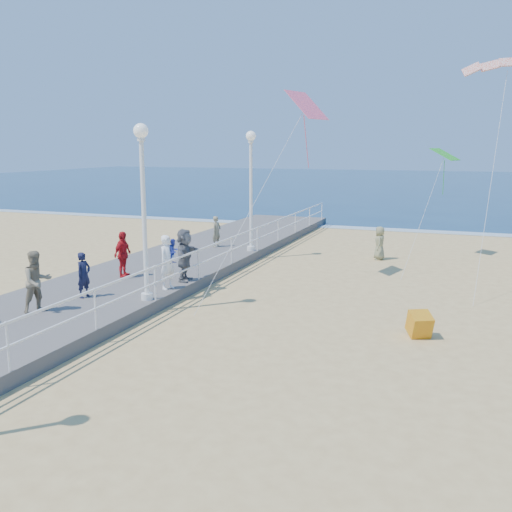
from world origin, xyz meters
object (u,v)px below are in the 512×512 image
(spectator_1, at_px, (37,282))
(beach_walker_c, at_px, (380,243))
(spectator_3, at_px, (123,254))
(spectator_5, at_px, (185,255))
(woman_holding_toddler, at_px, (168,262))
(lamp_post_far, at_px, (251,178))
(toddler_held, at_px, (174,251))
(spectator_0, at_px, (84,275))
(spectator_6, at_px, (217,232))
(lamp_post_mid, at_px, (143,194))
(box_kite, at_px, (419,327))

(spectator_1, xyz_separation_m, beach_walker_c, (7.69, 13.16, -0.53))
(spectator_3, xyz_separation_m, spectator_5, (2.38, 0.23, 0.10))
(woman_holding_toddler, height_order, spectator_1, woman_holding_toddler)
(lamp_post_far, height_order, toddler_held, lamp_post_far)
(spectator_0, height_order, beach_walker_c, spectator_0)
(toddler_held, distance_m, spectator_6, 8.04)
(lamp_post_mid, xyz_separation_m, lamp_post_far, (0.00, 9.00, 0.00))
(beach_walker_c, xyz_separation_m, box_kite, (2.62, -10.47, -0.46))
(spectator_0, relative_size, spectator_1, 0.81)
(toddler_held, distance_m, beach_walker_c, 10.83)
(woman_holding_toddler, relative_size, spectator_1, 1.02)
(box_kite, bearing_deg, spectator_0, 158.67)
(lamp_post_mid, bearing_deg, spectator_5, 91.08)
(spectator_3, bearing_deg, spectator_1, -178.34)
(beach_walker_c, bearing_deg, woman_holding_toddler, -38.52)
(spectator_6, xyz_separation_m, box_kite, (9.97, -8.90, -0.82))
(spectator_0, bearing_deg, woman_holding_toddler, -38.18)
(toddler_held, height_order, box_kite, toddler_held)
(woman_holding_toddler, distance_m, toddler_held, 0.42)
(spectator_6, bearing_deg, lamp_post_mid, -153.96)
(beach_walker_c, distance_m, box_kite, 10.80)
(woman_holding_toddler, relative_size, toddler_held, 2.21)
(box_kite, bearing_deg, toddler_held, 145.63)
(lamp_post_far, bearing_deg, toddler_held, -89.23)
(lamp_post_far, height_order, box_kite, lamp_post_far)
(woman_holding_toddler, height_order, toddler_held, woman_holding_toddler)
(lamp_post_far, distance_m, woman_holding_toddler, 7.93)
(lamp_post_far, relative_size, spectator_1, 3.00)
(woman_holding_toddler, height_order, box_kite, woman_holding_toddler)
(spectator_1, bearing_deg, lamp_post_far, 10.54)
(spectator_1, bearing_deg, toddler_held, -9.52)
(spectator_1, height_order, spectator_5, spectator_5)
(lamp_post_far, bearing_deg, spectator_3, -110.25)
(lamp_post_far, bearing_deg, spectator_1, -101.09)
(spectator_5, bearing_deg, spectator_0, 138.26)
(spectator_1, xyz_separation_m, spectator_6, (0.33, 11.59, -0.16))
(beach_walker_c, bearing_deg, spectator_5, -42.04)
(woman_holding_toddler, bearing_deg, spectator_3, 79.60)
(spectator_0, distance_m, spectator_5, 3.64)
(spectator_6, xyz_separation_m, beach_walker_c, (7.35, 1.57, -0.37))
(lamp_post_far, height_order, spectator_5, lamp_post_far)
(spectator_0, distance_m, spectator_3, 2.89)
(woman_holding_toddler, xyz_separation_m, spectator_6, (-1.82, 7.93, -0.18))
(toddler_held, bearing_deg, woman_holding_toddler, 147.08)
(toddler_held, height_order, spectator_6, toddler_held)
(woman_holding_toddler, bearing_deg, toddler_held, -32.92)
(lamp_post_far, xyz_separation_m, spectator_3, (-2.43, -6.59, -2.43))
(lamp_post_far, xyz_separation_m, box_kite, (8.11, -8.54, -3.36))
(spectator_6, distance_m, box_kite, 13.39)
(spectator_0, height_order, box_kite, spectator_0)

